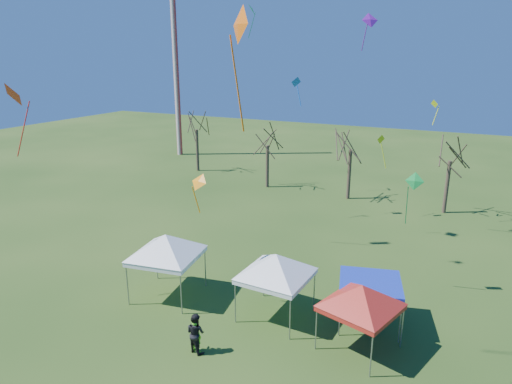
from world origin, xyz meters
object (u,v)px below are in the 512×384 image
at_px(radio_mast, 175,58).
at_px(tent_white_west, 166,239).
at_px(tent_white_mid, 276,259).
at_px(tent_red, 362,290).
at_px(tree_1, 268,130).
at_px(tree_0, 196,114).
at_px(tree_2, 352,131).
at_px(tree_3, 452,142).
at_px(person_dark, 196,333).
at_px(tent_blue, 370,285).
at_px(person_green, 196,336).

distance_m(radio_mast, tent_white_west, 39.23).
distance_m(tent_white_mid, tent_red, 4.55).
xyz_separation_m(radio_mast, tree_1, (17.23, -9.35, -6.71)).
height_order(tree_0, tent_white_west, tree_0).
distance_m(tree_2, tree_3, 8.41).
relative_size(tent_white_west, tent_red, 1.17).
height_order(tent_white_mid, person_dark, tent_white_mid).
bearing_deg(tent_white_west, tree_0, 119.66).
bearing_deg(tent_blue, tent_white_mid, -162.07).
relative_size(tent_red, person_dark, 2.12).
relative_size(radio_mast, tent_white_mid, 5.55).
bearing_deg(tent_blue, tree_3, 83.99).
height_order(tree_2, tent_blue, tree_2).
xyz_separation_m(tree_1, tent_white_west, (4.14, -22.25, -2.42)).
height_order(tree_1, tent_blue, tree_1).
height_order(tree_3, person_green, tree_3).
bearing_deg(tree_2, person_dark, -90.24).
xyz_separation_m(tree_3, tent_blue, (-2.06, -19.59, -3.96)).
bearing_deg(person_dark, person_green, 148.92).
relative_size(tent_blue, person_dark, 1.89).
bearing_deg(tent_blue, radio_mast, 137.26).
bearing_deg(tent_white_west, tent_blue, 10.97).
distance_m(tree_1, tent_red, 27.03).
bearing_deg(person_dark, tent_white_mid, -103.33).
bearing_deg(tree_2, tent_white_mid, -84.78).
xyz_separation_m(tree_2, tree_3, (8.40, -0.33, -0.21)).
xyz_separation_m(tree_1, tent_red, (14.81, -22.44, -2.81)).
relative_size(tree_3, tent_white_mid, 1.76).
height_order(tent_white_west, tent_white_mid, tent_white_west).
distance_m(tent_red, person_green, 7.67).
bearing_deg(tent_white_west, tent_white_mid, 5.82).
relative_size(tree_2, tent_red, 2.04).
relative_size(tent_white_west, person_green, 2.94).
xyz_separation_m(tent_white_west, person_dark, (4.15, -3.60, -2.43)).
bearing_deg(person_green, tree_1, -60.82).
xyz_separation_m(tree_2, person_green, (-0.09, -25.58, -5.50)).
bearing_deg(person_dark, tree_3, -96.06).
height_order(radio_mast, tree_2, radio_mast).
xyz_separation_m(tree_0, person_dark, (18.38, -28.58, -5.54)).
bearing_deg(tree_1, tree_3, -2.06).
height_order(tent_white_west, person_dark, tent_white_west).
bearing_deg(tent_white_west, radio_mast, 124.08).
relative_size(tree_1, tent_red, 1.88).
distance_m(tree_2, tent_blue, 21.32).
distance_m(radio_mast, tree_3, 36.04).
bearing_deg(tree_0, tent_blue, -42.73).
relative_size(tree_3, tent_blue, 2.22).
bearing_deg(tree_1, person_green, -72.19).
relative_size(tree_2, person_green, 5.15).
relative_size(radio_mast, tree_3, 3.16).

